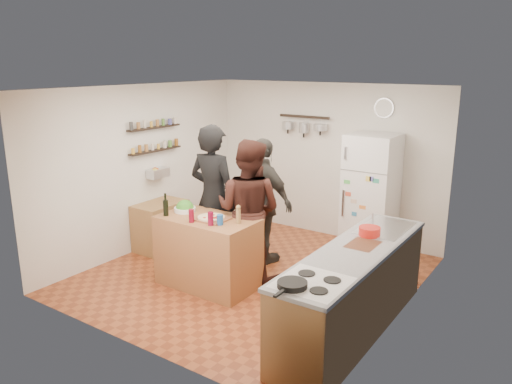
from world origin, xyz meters
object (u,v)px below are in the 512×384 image
Objects in this scene: person_back at (263,202)px; counter_run at (353,291)px; wine_bottle at (166,208)px; wall_clock at (384,108)px; side_table at (161,226)px; person_left at (214,197)px; red_bowl at (370,231)px; prep_island at (208,252)px; salad_bowl at (185,209)px; person_center at (248,210)px; skillet at (292,284)px; pepper_mill at (238,216)px; fridge at (371,194)px; salt_canister at (220,220)px.

person_back is 0.68× the size of counter_run.
wine_bottle reaches higher than counter_run.
wall_clock is 0.37× the size of side_table.
red_bowl is at bearing 176.88° from person_left.
prep_island is at bearing 92.97° from person_back.
prep_island is 0.48× the size of counter_run.
red_bowl is at bearing 10.85° from salad_bowl.
person_center is 7.02× the size of skillet.
wine_bottle is 1.13× the size of pepper_mill.
fridge is 1.29m from wall_clock.
person_center is at bearing 164.13° from counter_run.
person_back is at bearing 63.21° from wine_bottle.
person_left is 1.08× the size of person_center.
person_left reaches higher than wine_bottle.
fridge is (1.75, 2.53, -0.11)m from wine_bottle.
wall_clock is at bearing -114.24° from person_back.
wine_bottle reaches higher than prep_island.
person_back is 6.75× the size of skillet.
person_left reaches higher than salt_canister.
wine_bottle is at bearing -121.46° from wall_clock.
salt_canister is 0.16× the size of side_table.
pepper_mill is at bearing 48.58° from salt_canister.
wall_clock is (0.96, 2.14, 1.21)m from person_center.
person_center is 2.28m from skillet.
pepper_mill is 0.76× the size of red_bowl.
prep_island is 1.15m from person_back.
person_center is (0.61, -0.03, -0.07)m from person_left.
fridge reaches higher than skillet.
side_table is at bearing 163.79° from pepper_mill.
counter_run is at bearing 84.97° from skillet.
fridge is at bearing -120.73° from person_back.
pepper_mill is 0.68× the size of skillet.
salt_canister is at bearing 147.64° from skillet.
salad_bowl is 0.16× the size of fridge.
pepper_mill is 0.10× the size of person_back.
salad_bowl is 0.84m from person_center.
red_bowl is (1.80, -0.55, 0.07)m from person_back.
person_left reaches higher than person_center.
salad_bowl is at bearing 73.50° from wine_bottle.
salad_bowl is at bearing 180.00° from pepper_mill.
person_center is 2.05m from fridge.
prep_island is 0.64m from salad_bowl.
salt_canister is at bearing 7.13° from wine_bottle.
person_back is at bearing 97.68° from salt_canister.
person_back is (-0.15, 0.56, -0.04)m from person_center.
skillet is at bearing -27.03° from salad_bowl.
salad_bowl is 1.30m from side_table.
salad_bowl is 1.37× the size of wine_bottle.
wine_bottle is 0.85× the size of red_bowl.
red_bowl is at bearing 173.77° from person_back.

